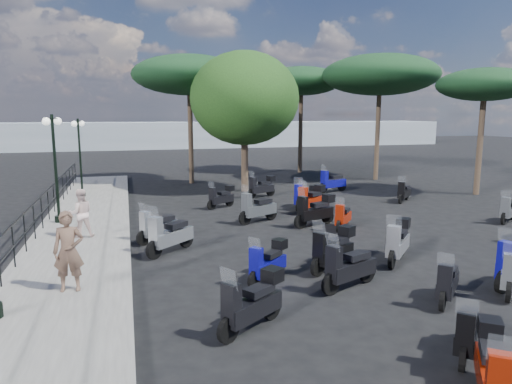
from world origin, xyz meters
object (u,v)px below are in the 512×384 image
object	(u,v)px
scooter_9	(333,250)
scooter_23	(309,198)
scooter_4	(158,227)
pine_1	(380,75)
pine_3	(485,85)
scooter_13	(447,283)
scooter_17	(311,200)
scooter_21	(398,242)
scooter_1	(252,304)
scooter_15	(315,211)
lamp_post_2	(80,152)
scooter_10	(257,209)
scooter_29	(332,182)
scooter_8	(349,268)
scooter_22	(343,217)
scooter_2	(268,263)
pine_0	(301,81)
scooter_12	(467,333)
scooter_3	(170,236)
scooter_28	(404,193)
scooter_27	(509,211)
broadleaf_tree	(244,99)
scooter_11	(262,187)
scooter_7	(493,372)
woman	(69,251)
scooter_16	(301,197)
lamp_post_1	(55,162)
scooter_14	(510,274)
pedestrian_far	(81,213)
pine_2	(189,75)

from	to	relation	value
scooter_9	scooter_23	bearing A→B (deg)	-48.66
scooter_4	pine_1	xyz separation A→B (m)	(13.78, 10.49, 5.76)
pine_3	scooter_13	bearing A→B (deg)	-133.55
scooter_17	scooter_21	xyz separation A→B (m)	(-0.20, -6.50, 0.01)
scooter_1	scooter_15	world-z (taller)	scooter_15
scooter_9	lamp_post_2	bearing A→B (deg)	-1.02
scooter_10	scooter_29	distance (m)	7.63
scooter_29	pine_3	world-z (taller)	pine_3
scooter_8	scooter_22	world-z (taller)	scooter_8
scooter_2	scooter_13	xyz separation A→B (m)	(3.28, -2.20, -0.03)
pine_0	lamp_post_2	bearing A→B (deg)	-153.55
scooter_9	scooter_12	world-z (taller)	scooter_9
scooter_3	scooter_10	size ratio (longest dim) A/B	0.88
scooter_10	scooter_28	world-z (taller)	scooter_10
pine_3	scooter_27	bearing A→B (deg)	-121.41
scooter_21	scooter_29	xyz separation A→B (m)	(3.11, 10.69, -0.03)
scooter_27	broadleaf_tree	world-z (taller)	broadleaf_tree
scooter_11	scooter_13	bearing A→B (deg)	158.25
scooter_3	scooter_12	xyz separation A→B (m)	(4.14, -7.05, -0.11)
scooter_7	woman	bearing A→B (deg)	-6.53
scooter_3	scooter_7	bearing A→B (deg)	161.33
scooter_8	scooter_16	distance (m)	9.04
scooter_12	broadleaf_tree	bearing A→B (deg)	-47.13
lamp_post_1	scooter_14	bearing A→B (deg)	-24.66
broadleaf_tree	pine_1	bearing A→B (deg)	12.44
scooter_22	scooter_23	distance (m)	3.60
pine_1	scooter_27	bearing A→B (deg)	-95.88
scooter_13	scooter_22	distance (m)	6.33
scooter_28	broadleaf_tree	size ratio (longest dim) A/B	0.18
pedestrian_far	scooter_2	distance (m)	6.70
scooter_4	scooter_21	distance (m)	7.14
scooter_4	scooter_21	xyz separation A→B (m)	(6.07, -3.76, 0.08)
pine_1	scooter_7	bearing A→B (deg)	-116.51
scooter_1	scooter_9	bearing A→B (deg)	-81.87
woman	scooter_3	bearing A→B (deg)	50.74
scooter_27	scooter_11	bearing A→B (deg)	14.88
scooter_28	scooter_29	xyz separation A→B (m)	(-2.02, 3.27, 0.08)
scooter_11	scooter_28	distance (m)	6.56
pine_0	scooter_10	bearing A→B (deg)	-117.21
scooter_1	pine_3	size ratio (longest dim) A/B	0.24
scooter_1	pine_1	bearing A→B (deg)	-70.69
scooter_23	pine_2	bearing A→B (deg)	-21.62
scooter_8	scooter_21	distance (m)	2.60
scooter_10	woman	bearing A→B (deg)	107.56
scooter_2	scooter_7	size ratio (longest dim) A/B	0.89
lamp_post_2	pedestrian_far	distance (m)	7.83
scooter_11	broadleaf_tree	size ratio (longest dim) A/B	0.22
pedestrian_far	pine_0	distance (m)	20.04
scooter_11	pine_3	xyz separation A→B (m)	(10.52, -2.15, 4.82)
scooter_16	scooter_29	world-z (taller)	scooter_29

